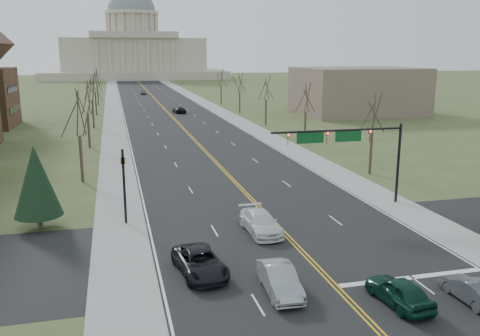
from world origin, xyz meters
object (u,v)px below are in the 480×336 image
car_nb_outer_lead (471,290)px  car_nb_inner_lead (399,291)px  signal_left (124,178)px  car_far_nb (179,110)px  car_sb_inner_second (261,223)px  car_sb_inner_lead (280,280)px  car_sb_outer_lead (200,262)px  car_far_sb (143,92)px  signal_mast (347,142)px

car_nb_outer_lead → car_nb_inner_lead: bearing=-10.0°
signal_left → car_nb_outer_lead: bearing=-45.0°
car_nb_inner_lead → car_far_nb: bearing=-95.8°
car_nb_inner_lead → car_sb_inner_second: bearing=-77.8°
car_far_nb → car_sb_inner_lead: bearing=81.2°
car_sb_outer_lead → car_sb_inner_second: size_ratio=1.00×
car_sb_outer_lead → car_far_sb: car_sb_outer_lead is taller
signal_left → car_far_sb: bearing=85.8°
signal_mast → car_far_nb: (-5.09, 73.84, -5.06)m
car_nb_outer_lead → signal_mast: bearing=-94.3°
car_sb_outer_lead → car_far_sb: 137.97m
car_sb_inner_second → signal_left: bearing=151.5°
signal_mast → car_sb_outer_lead: 19.03m
car_sb_outer_lead → car_far_nb: car_sb_outer_lead is taller
signal_left → car_nb_inner_lead: bearing=-51.3°
signal_left → car_nb_outer_lead: 25.53m
car_sb_inner_lead → car_far_sb: (1.14, 141.46, -0.11)m
car_nb_inner_lead → car_sb_outer_lead: car_nb_inner_lead is taller
car_sb_inner_lead → car_sb_inner_second: (1.72, 9.71, 0.01)m
signal_mast → car_nb_inner_lead: 18.70m
signal_mast → car_nb_inner_lead: bearing=-106.3°
signal_left → car_sb_outer_lead: 11.98m
car_nb_inner_lead → car_sb_inner_lead: bearing=-32.0°
signal_mast → car_sb_inner_second: (-9.15, -4.73, -4.96)m
car_sb_inner_lead → car_sb_inner_second: bearing=82.3°
signal_left → car_nb_inner_lead: size_ratio=1.34×
car_sb_inner_lead → car_sb_outer_lead: car_sb_inner_lead is taller
signal_mast → car_sb_inner_second: bearing=-152.7°
signal_left → car_nb_outer_lead: signal_left is taller
car_sb_outer_lead → car_far_nb: 85.25m
car_sb_outer_lead → car_sb_inner_second: (5.66, 6.12, 0.04)m
signal_left → car_sb_inner_second: 11.26m
car_nb_outer_lead → car_sb_inner_lead: 10.43m
car_nb_outer_lead → car_far_sb: size_ratio=1.02×
signal_left → car_nb_inner_lead: (13.88, -17.30, -2.94)m
car_nb_inner_lead → car_sb_inner_second: car_sb_inner_second is taller
car_sb_outer_lead → signal_left: bearing=103.3°
car_nb_outer_lead → car_sb_inner_lead: (-9.83, 3.50, 0.12)m
signal_mast → car_far_nb: signal_mast is taller
signal_mast → car_far_sb: size_ratio=3.09×
car_sb_inner_lead → car_sb_inner_second: car_sb_inner_second is taller
car_sb_inner_second → car_far_sb: size_ratio=1.39×
car_sb_inner_lead → car_far_sb: 141.47m
car_nb_inner_lead → car_sb_inner_lead: 6.47m
signal_left → car_sb_inner_lead: (8.08, -14.44, -2.92)m
car_sb_inner_lead → car_far_nb: 88.47m
signal_mast → car_sb_inner_second: 11.43m
car_sb_inner_second → car_far_sb: 131.76m
signal_mast → signal_left: size_ratio=2.02×
car_nb_inner_lead → car_far_sb: (-4.66, 144.32, -0.09)m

